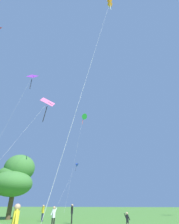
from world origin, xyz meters
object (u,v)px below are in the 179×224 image
object	(u,v)px
kite_blue_delta	(76,164)
person_foreground_watcher	(72,212)
kite_purple_streamer	(31,80)
kite_pink_low	(46,106)
person_child_small	(127,220)
kite_green_small	(83,116)
person_far_back	(54,215)
kite_orange_box	(110,3)
tree_right_cluster	(15,177)
person_with_spool	(43,211)

from	to	relation	value
kite_blue_delta	person_foreground_watcher	world-z (taller)	kite_blue_delta
kite_purple_streamer	kite_pink_low	world-z (taller)	kite_purple_streamer
person_child_small	kite_green_small	bearing A→B (deg)	114.58
kite_purple_streamer	person_far_back	size ratio (longest dim) A/B	17.15
person_child_small	person_foreground_watcher	world-z (taller)	person_foreground_watcher
kite_orange_box	kite_purple_streamer	distance (m)	23.26
person_far_back	tree_right_cluster	distance (m)	14.23
kite_pink_low	tree_right_cluster	size ratio (longest dim) A/B	1.96
kite_pink_low	kite_green_small	bearing A→B (deg)	95.53
kite_blue_delta	person_far_back	bearing A→B (deg)	-72.46
kite_blue_delta	person_child_small	distance (m)	32.84
tree_right_cluster	kite_green_small	bearing A→B (deg)	82.19
kite_orange_box	person_foreground_watcher	distance (m)	24.27
kite_purple_streamer	person_child_small	bearing A→B (deg)	-30.40
kite_blue_delta	kite_pink_low	bearing A→B (deg)	-81.85
kite_green_small	tree_right_cluster	distance (m)	29.11
person_with_spool	tree_right_cluster	distance (m)	7.45
kite_blue_delta	person_far_back	size ratio (longest dim) A/B	7.22
person_foreground_watcher	kite_pink_low	bearing A→B (deg)	174.44
kite_green_small	person_with_spool	distance (m)	33.07
person_far_back	tree_right_cluster	bearing A→B (deg)	142.90
person_child_small	tree_right_cluster	distance (m)	19.25
kite_purple_streamer	kite_green_small	size ratio (longest dim) A/B	1.06
person_far_back	person_foreground_watcher	bearing A→B (deg)	95.47
kite_purple_streamer	kite_blue_delta	bearing A→B (deg)	73.94
kite_orange_box	person_far_back	distance (m)	23.31
kite_blue_delta	kite_green_small	bearing A→B (deg)	70.05
person_foreground_watcher	person_far_back	distance (m)	5.20
kite_pink_low	person_with_spool	size ratio (longest dim) A/B	9.73
person_foreground_watcher	person_far_back	xyz separation A→B (m)	(0.50, -5.18, -0.11)
kite_orange_box	person_with_spool	size ratio (longest dim) A/B	14.14
person_far_back	kite_green_small	bearing A→B (deg)	104.88
person_with_spool	kite_purple_streamer	bearing A→B (deg)	154.40
person_foreground_watcher	person_with_spool	bearing A→B (deg)	159.37
kite_orange_box	kite_pink_low	xyz separation A→B (m)	(-11.59, 7.36, -8.52)
kite_pink_low	kite_purple_streamer	bearing A→B (deg)	146.28
person_foreground_watcher	person_child_small	bearing A→B (deg)	-41.23
kite_blue_delta	kite_pink_low	distance (m)	22.34
kite_orange_box	kite_purple_streamer	world-z (taller)	kite_purple_streamer
kite_purple_streamer	person_child_small	distance (m)	33.30
person_child_small	person_far_back	world-z (taller)	person_far_back
kite_blue_delta	person_child_small	bearing A→B (deg)	-62.43
kite_purple_streamer	kite_blue_delta	xyz separation A→B (m)	(4.74, 16.47, -14.83)
kite_purple_streamer	person_far_back	xyz separation A→B (m)	(13.40, -10.91, -24.51)
person_with_spool	kite_blue_delta	bearing A→B (deg)	100.43
person_foreground_watcher	kite_orange_box	bearing A→B (deg)	-46.39
kite_orange_box	person_far_back	world-z (taller)	kite_orange_box
kite_blue_delta	tree_right_cluster	xyz separation A→B (m)	(-2.14, -19.22, -5.29)
kite_purple_streamer	person_foreground_watcher	world-z (taller)	kite_purple_streamer
kite_purple_streamer	kite_green_small	bearing A→B (deg)	73.47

